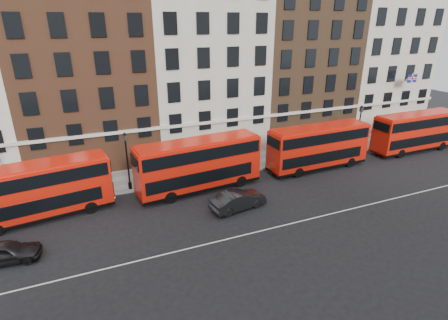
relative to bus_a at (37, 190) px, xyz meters
name	(u,v)px	position (x,y,z in m)	size (l,w,h in m)	color
ground	(279,211)	(17.52, -6.13, -2.39)	(120.00, 120.00, 0.00)	black
pavement	(228,164)	(17.52, 4.37, -2.32)	(80.00, 5.00, 0.15)	gray
kerb	(237,173)	(17.52, 1.87, -2.31)	(80.00, 0.30, 0.16)	gray
road_centre_line	(293,223)	(17.52, -8.13, -2.39)	(70.00, 0.12, 0.01)	white
building_terrace	(200,59)	(17.21, 11.74, 7.84)	(64.00, 11.95, 22.00)	beige
bus_a	(37,190)	(0.00, 0.00, 0.00)	(10.86, 3.95, 4.46)	red
bus_b	(199,164)	(12.84, 0.00, 0.13)	(11.41, 3.69, 4.71)	red
bus_c	(318,146)	(25.63, 0.00, 0.04)	(10.86, 2.88, 4.53)	red
bus_d	(415,131)	(39.17, 0.00, 0.04)	(10.82, 2.67, 4.54)	red
car_rear	(5,252)	(-1.74, -5.00, -1.68)	(1.68, 4.17, 1.42)	black
car_front	(238,200)	(14.65, -4.49, -1.62)	(1.63, 4.68, 1.54)	black
lamp_post_left	(127,158)	(7.06, 2.29, 0.68)	(0.44, 0.44, 5.33)	black
lamp_post_right	(359,126)	(33.09, 2.49, 0.68)	(0.44, 0.44, 5.33)	black
traffic_light	(427,122)	(44.04, 2.40, 0.05)	(0.25, 0.45, 3.27)	black
iron_railings	(220,153)	(17.52, 6.57, -1.74)	(6.60, 0.06, 1.00)	black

